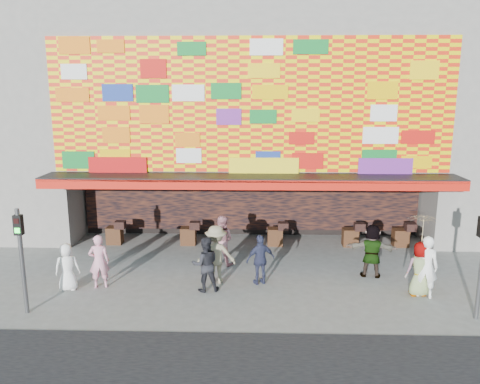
{
  "coord_description": "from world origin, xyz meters",
  "views": [
    {
      "loc": [
        0.1,
        -13.41,
        6.05
      ],
      "look_at": [
        -0.34,
        2.0,
        2.74
      ],
      "focal_mm": 35.0,
      "sensor_mm": 36.0,
      "label": 1
    }
  ],
  "objects": [
    {
      "name": "ground",
      "position": [
        0.0,
        0.0,
        0.0
      ],
      "size": [
        90.0,
        90.0,
        0.0
      ],
      "primitive_type": "plane",
      "color": "slate",
      "rests_on": "ground"
    },
    {
      "name": "shop_building",
      "position": [
        0.0,
        8.18,
        5.23
      ],
      "size": [
        15.2,
        9.4,
        10.0
      ],
      "color": "gray",
      "rests_on": "ground"
    },
    {
      "name": "signal_left",
      "position": [
        -6.2,
        -1.5,
        1.86
      ],
      "size": [
        0.22,
        0.2,
        3.0
      ],
      "color": "#59595B",
      "rests_on": "ground"
    },
    {
      "name": "ped_a",
      "position": [
        -5.63,
        0.05,
        0.75
      ],
      "size": [
        0.83,
        0.65,
        1.51
      ],
      "primitive_type": "imported",
      "rotation": [
        0.0,
        0.0,
        3.4
      ],
      "color": "white",
      "rests_on": "ground"
    },
    {
      "name": "ped_b",
      "position": [
        -4.7,
        0.28,
        0.86
      ],
      "size": [
        0.71,
        0.55,
        1.72
      ],
      "primitive_type": "imported",
      "rotation": [
        0.0,
        0.0,
        3.38
      ],
      "color": "pink",
      "rests_on": "ground"
    },
    {
      "name": "ped_c",
      "position": [
        -1.35,
        0.12,
        0.86
      ],
      "size": [
        0.95,
        0.81,
        1.73
      ],
      "primitive_type": "imported",
      "rotation": [
        0.0,
        0.0,
        3.34
      ],
      "color": "black",
      "rests_on": "ground"
    },
    {
      "name": "ped_d",
      "position": [
        -1.07,
        0.77,
        0.95
      ],
      "size": [
        1.25,
        0.75,
        1.9
      ],
      "primitive_type": "imported",
      "rotation": [
        0.0,
        0.0,
        3.17
      ],
      "color": "gray",
      "rests_on": "ground"
    },
    {
      "name": "ped_e",
      "position": [
        0.35,
        0.7,
        0.82
      ],
      "size": [
        1.04,
        0.72,
        1.63
      ],
      "primitive_type": "imported",
      "rotation": [
        0.0,
        0.0,
        3.52
      ],
      "color": "#2D314E",
      "rests_on": "ground"
    },
    {
      "name": "ped_f",
      "position": [
        4.05,
        1.42,
        0.9
      ],
      "size": [
        1.74,
        0.83,
        1.8
      ],
      "primitive_type": "imported",
      "rotation": [
        0.0,
        0.0,
        2.96
      ],
      "color": "gray",
      "rests_on": "ground"
    },
    {
      "name": "ped_g",
      "position": [
        5.13,
        -0.03,
        0.84
      ],
      "size": [
        0.86,
        0.6,
        1.67
      ],
      "primitive_type": "imported",
      "rotation": [
        0.0,
        0.0,
        3.23
      ],
      "color": "gray",
      "rests_on": "ground"
    },
    {
      "name": "ped_h",
      "position": [
        5.26,
        -0.12,
        0.95
      ],
      "size": [
        0.82,
        0.69,
        1.91
      ],
      "primitive_type": "imported",
      "rotation": [
        0.0,
        0.0,
        2.75
      ],
      "color": "white",
      "rests_on": "ground"
    },
    {
      "name": "ped_i",
      "position": [
        -1.0,
        2.4,
        0.9
      ],
      "size": [
        1.04,
        0.91,
        1.79
      ],
      "primitive_type": "imported",
      "rotation": [
        0.0,
        0.0,
        2.83
      ],
      "color": "#C57F88",
      "rests_on": "ground"
    },
    {
      "name": "parasol",
      "position": [
        5.13,
        -0.03,
        2.11
      ],
      "size": [
        0.92,
        0.93,
        1.76
      ],
      "color": "beige",
      "rests_on": "ground"
    }
  ]
}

